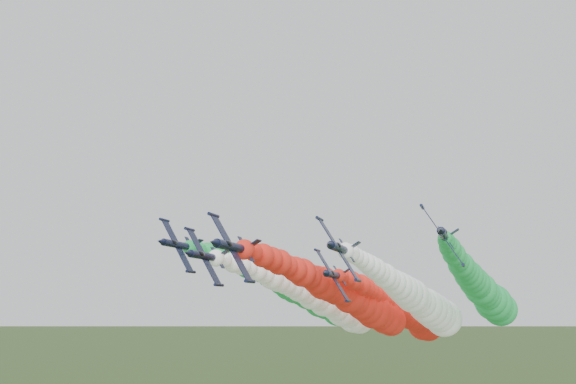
# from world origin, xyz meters

# --- Properties ---
(jet_lead) EXTENTS (15.12, 80.10, 18.66)m
(jet_lead) POSITION_xyz_m (8.89, 48.14, 38.65)
(jet_lead) COLOR #111633
(jet_lead) RESTS_ON ground
(jet_inner_left) EXTENTS (15.29, 80.27, 18.84)m
(jet_inner_left) POSITION_xyz_m (-0.58, 61.05, 38.40)
(jet_inner_left) COLOR #111633
(jet_inner_left) RESTS_ON ground
(jet_inner_right) EXTENTS (15.98, 80.96, 19.53)m
(jet_inner_right) POSITION_xyz_m (20.71, 61.38, 38.37)
(jet_inner_right) COLOR #111633
(jet_inner_right) RESTS_ON ground
(jet_outer_left) EXTENTS (15.86, 80.83, 19.40)m
(jet_outer_left) POSITION_xyz_m (-7.12, 65.32, 40.52)
(jet_outer_left) COLOR #111633
(jet_outer_left) RESTS_ON ground
(jet_outer_right) EXTENTS (15.73, 80.71, 19.28)m
(jet_outer_right) POSITION_xyz_m (33.76, 67.80, 40.71)
(jet_outer_right) COLOR #111633
(jet_outer_right) RESTS_ON ground
(jet_trail) EXTENTS (15.55, 80.53, 19.10)m
(jet_trail) POSITION_xyz_m (15.10, 77.38, 36.08)
(jet_trail) COLOR #111633
(jet_trail) RESTS_ON ground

